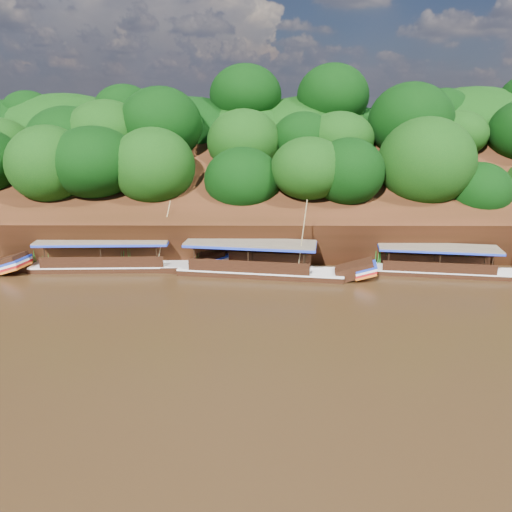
% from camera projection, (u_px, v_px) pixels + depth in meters
% --- Properties ---
extents(ground, '(160.00, 160.00, 0.00)m').
position_uv_depth(ground, '(295.00, 315.00, 30.66)').
color(ground, black).
rests_on(ground, ground).
extents(riverbank, '(120.00, 30.06, 19.40)m').
position_uv_depth(riverbank, '(280.00, 209.00, 51.81)').
color(riverbank, black).
rests_on(riverbank, ground).
extents(boat_0, '(13.54, 3.75, 5.93)m').
position_uv_depth(boat_0, '(455.00, 269.00, 37.70)').
color(boat_0, black).
rests_on(boat_0, ground).
extents(boat_1, '(14.94, 4.20, 6.55)m').
position_uv_depth(boat_1, '(270.00, 268.00, 37.58)').
color(boat_1, black).
rests_on(boat_1, ground).
extents(boat_2, '(15.37, 2.80, 5.89)m').
position_uv_depth(boat_2, '(126.00, 262.00, 39.01)').
color(boat_2, black).
rests_on(boat_2, ground).
extents(reeds, '(50.41, 2.17, 2.14)m').
position_uv_depth(reeds, '(247.00, 257.00, 39.44)').
color(reeds, '#1C6619').
rests_on(reeds, ground).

